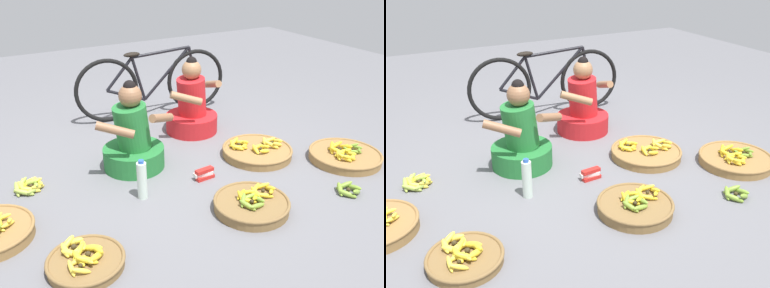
% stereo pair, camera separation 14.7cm
% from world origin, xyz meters
% --- Properties ---
extents(ground_plane, '(10.00, 10.00, 0.00)m').
position_xyz_m(ground_plane, '(0.00, 0.00, 0.00)').
color(ground_plane, slate).
extents(vendor_woman_front, '(0.72, 0.52, 0.77)m').
position_xyz_m(vendor_woman_front, '(-0.29, 0.30, 0.24)').
color(vendor_woman_front, '#237233').
rests_on(vendor_woman_front, ground).
extents(vendor_woman_behind, '(0.66, 0.55, 0.77)m').
position_xyz_m(vendor_woman_behind, '(0.53, 0.72, 0.24)').
color(vendor_woman_behind, red).
rests_on(vendor_woman_behind, ground).
extents(bicycle_leaning, '(1.70, 0.22, 0.73)m').
position_xyz_m(bicycle_leaning, '(0.39, 1.34, 0.36)').
color(bicycle_leaning, black).
rests_on(bicycle_leaning, ground).
extents(banana_basket_front_center, '(0.55, 0.55, 0.15)m').
position_xyz_m(banana_basket_front_center, '(0.18, -0.74, 0.05)').
color(banana_basket_front_center, brown).
rests_on(banana_basket_front_center, ground).
extents(banana_basket_near_vendor, '(0.47, 0.47, 0.14)m').
position_xyz_m(banana_basket_near_vendor, '(-1.04, -0.73, 0.04)').
color(banana_basket_near_vendor, brown).
rests_on(banana_basket_near_vendor, ground).
extents(banana_basket_mid_right, '(0.63, 0.63, 0.15)m').
position_xyz_m(banana_basket_mid_right, '(0.76, -0.06, 0.05)').
color(banana_basket_mid_right, olive).
rests_on(banana_basket_mid_right, ground).
extents(banana_basket_mid_left, '(0.63, 0.63, 0.15)m').
position_xyz_m(banana_basket_mid_left, '(1.37, -0.52, 0.05)').
color(banana_basket_mid_left, olive).
rests_on(banana_basket_mid_left, ground).
extents(loose_bananas_front_right, '(0.26, 0.25, 0.10)m').
position_xyz_m(loose_bananas_front_right, '(-1.15, 0.35, 0.03)').
color(loose_bananas_front_right, '#9EB747').
rests_on(loose_bananas_front_right, ground).
extents(loose_bananas_back_center, '(0.21, 0.21, 0.09)m').
position_xyz_m(loose_bananas_back_center, '(0.97, -0.93, 0.03)').
color(loose_bananas_back_center, olive).
rests_on(loose_bananas_back_center, ground).
extents(water_bottle, '(0.07, 0.07, 0.32)m').
position_xyz_m(water_bottle, '(-0.43, -0.20, 0.15)').
color(water_bottle, silver).
rests_on(water_bottle, ground).
extents(packet_carton_stack, '(0.17, 0.07, 0.09)m').
position_xyz_m(packet_carton_stack, '(0.12, -0.18, 0.04)').
color(packet_carton_stack, red).
rests_on(packet_carton_stack, ground).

